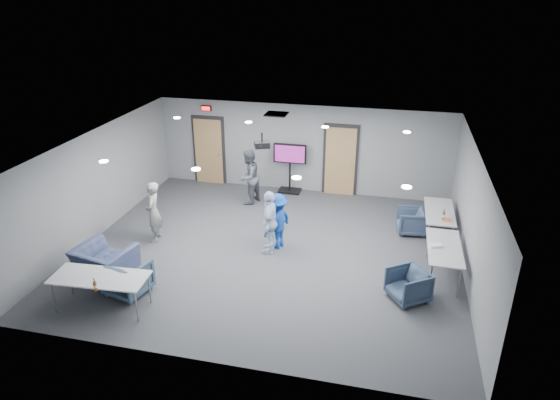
% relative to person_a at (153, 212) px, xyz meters
% --- Properties ---
extents(floor, '(9.00, 9.00, 0.00)m').
position_rel_person_a_xyz_m(floor, '(2.95, 0.11, -0.78)').
color(floor, '#34353B').
rests_on(floor, ground).
extents(ceiling, '(9.00, 9.00, 0.00)m').
position_rel_person_a_xyz_m(ceiling, '(2.95, 0.11, 1.92)').
color(ceiling, white).
rests_on(ceiling, wall_back).
extents(wall_back, '(9.00, 0.02, 2.70)m').
position_rel_person_a_xyz_m(wall_back, '(2.95, 4.11, 0.57)').
color(wall_back, slate).
rests_on(wall_back, floor).
extents(wall_front, '(9.00, 0.02, 2.70)m').
position_rel_person_a_xyz_m(wall_front, '(2.95, -3.89, 0.57)').
color(wall_front, slate).
rests_on(wall_front, floor).
extents(wall_left, '(0.02, 8.00, 2.70)m').
position_rel_person_a_xyz_m(wall_left, '(-1.55, 0.11, 0.57)').
color(wall_left, slate).
rests_on(wall_left, floor).
extents(wall_right, '(0.02, 8.00, 2.70)m').
position_rel_person_a_xyz_m(wall_right, '(7.45, 0.11, 0.57)').
color(wall_right, slate).
rests_on(wall_right, floor).
extents(door_left, '(1.06, 0.17, 2.24)m').
position_rel_person_a_xyz_m(door_left, '(-0.05, 4.06, 0.29)').
color(door_left, black).
rests_on(door_left, wall_back).
extents(door_right, '(1.06, 0.17, 2.24)m').
position_rel_person_a_xyz_m(door_right, '(4.15, 4.06, 0.29)').
color(door_right, black).
rests_on(door_right, wall_back).
extents(exit_sign, '(0.32, 0.08, 0.16)m').
position_rel_person_a_xyz_m(exit_sign, '(-0.05, 4.04, 1.67)').
color(exit_sign, black).
rests_on(exit_sign, wall_back).
extents(hvac_diffuser, '(0.60, 0.60, 0.03)m').
position_rel_person_a_xyz_m(hvac_diffuser, '(2.45, 2.91, 1.91)').
color(hvac_diffuser, black).
rests_on(hvac_diffuser, ceiling).
extents(downlights, '(6.18, 3.78, 0.02)m').
position_rel_person_a_xyz_m(downlights, '(2.95, 0.11, 1.91)').
color(downlights, white).
rests_on(downlights, ceiling).
extents(person_a, '(0.50, 0.64, 1.56)m').
position_rel_person_a_xyz_m(person_a, '(0.00, 0.00, 0.00)').
color(person_a, gray).
rests_on(person_a, floor).
extents(person_b, '(0.83, 0.94, 1.63)m').
position_rel_person_a_xyz_m(person_b, '(1.65, 2.76, 0.04)').
color(person_b, '#525663').
rests_on(person_b, floor).
extents(person_c, '(0.45, 0.95, 1.58)m').
position_rel_person_a_xyz_m(person_c, '(2.97, 0.10, 0.01)').
color(person_c, silver).
rests_on(person_c, floor).
extents(person_d, '(0.84, 1.04, 1.41)m').
position_rel_person_a_xyz_m(person_d, '(3.09, 0.35, -0.08)').
color(person_d, '#173F98').
rests_on(person_d, floor).
extents(chair_right_a, '(0.80, 0.78, 0.66)m').
position_rel_person_a_xyz_m(chair_right_a, '(6.30, 1.89, -0.45)').
color(chair_right_a, '#34425A').
rests_on(chair_right_a, floor).
extents(chair_right_c, '(1.01, 1.01, 0.67)m').
position_rel_person_a_xyz_m(chair_right_c, '(6.22, -1.19, -0.44)').
color(chair_right_c, '#324256').
rests_on(chair_right_c, floor).
extents(chair_front_a, '(0.97, 0.99, 0.75)m').
position_rel_person_a_xyz_m(chair_front_a, '(0.51, -2.29, -0.40)').
color(chair_front_a, '#3B5066').
rests_on(chair_front_a, floor).
extents(chair_front_b, '(1.35, 1.24, 0.77)m').
position_rel_person_a_xyz_m(chair_front_b, '(-0.25, -1.89, -0.40)').
color(chair_front_b, '#3B4566').
rests_on(chair_front_b, floor).
extents(table_right_a, '(0.71, 1.69, 0.73)m').
position_rel_person_a_xyz_m(table_right_a, '(6.95, 1.81, -0.10)').
color(table_right_a, '#A3A6A8').
rests_on(table_right_a, floor).
extents(table_right_b, '(0.72, 1.74, 0.73)m').
position_rel_person_a_xyz_m(table_right_b, '(6.95, -0.09, -0.10)').
color(table_right_b, '#A3A6A8').
rests_on(table_right_b, floor).
extents(table_front_left, '(1.94, 0.91, 0.73)m').
position_rel_person_a_xyz_m(table_front_left, '(0.27, -2.89, -0.09)').
color(table_front_left, '#A3A6A8').
rests_on(table_front_left, floor).
extents(bottle_front, '(0.07, 0.07, 0.27)m').
position_rel_person_a_xyz_m(bottle_front, '(0.47, -3.34, 0.05)').
color(bottle_front, '#59340F').
rests_on(bottle_front, table_front_left).
extents(bottle_right, '(0.07, 0.07, 0.28)m').
position_rel_person_a_xyz_m(bottle_right, '(7.01, 1.31, 0.05)').
color(bottle_right, '#59340F').
rests_on(bottle_right, table_right_a).
extents(snack_box, '(0.19, 0.13, 0.04)m').
position_rel_person_a_xyz_m(snack_box, '(7.09, 1.26, -0.03)').
color(snack_box, '#D06734').
rests_on(snack_box, table_right_a).
extents(wrapper, '(0.28, 0.22, 0.06)m').
position_rel_person_a_xyz_m(wrapper, '(6.76, -0.13, -0.02)').
color(wrapper, white).
rests_on(wrapper, table_right_b).
extents(tv_stand, '(1.01, 0.48, 1.55)m').
position_rel_person_a_xyz_m(tv_stand, '(2.64, 3.85, 0.10)').
color(tv_stand, black).
rests_on(tv_stand, floor).
extents(projector, '(0.45, 0.43, 0.36)m').
position_rel_person_a_xyz_m(projector, '(2.55, 1.01, 1.63)').
color(projector, black).
rests_on(projector, ceiling).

